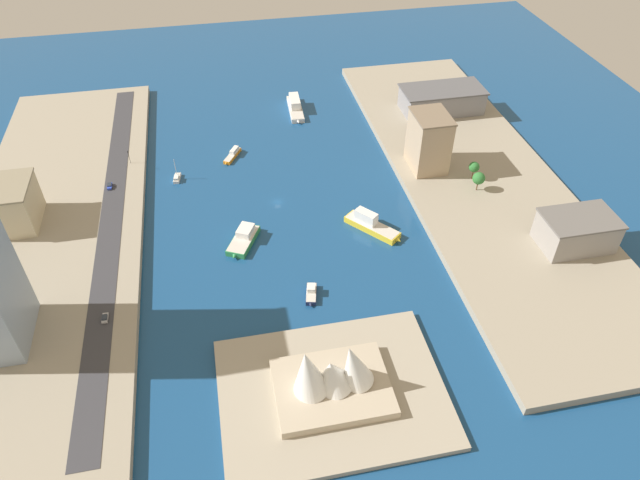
# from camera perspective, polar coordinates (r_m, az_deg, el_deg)

# --- Properties ---
(ground_plane) EXTENTS (440.00, 440.00, 0.00)m
(ground_plane) POSITION_cam_1_polar(r_m,az_deg,el_deg) (254.70, -4.24, 3.77)
(ground_plane) COLOR navy
(quay_west) EXTENTS (70.00, 240.00, 3.43)m
(quay_west) POSITION_cam_1_polar(r_m,az_deg,el_deg) (277.33, 15.06, 6.22)
(quay_west) COLOR #9E937F
(quay_west) RESTS_ON ground_plane
(quay_east) EXTENTS (70.00, 240.00, 3.43)m
(quay_east) POSITION_cam_1_polar(r_m,az_deg,el_deg) (262.34, -24.60, 1.31)
(quay_east) COLOR #9E937F
(quay_east) RESTS_ON ground_plane
(peninsula_point) EXTENTS (69.33, 52.97, 2.00)m
(peninsula_point) POSITION_cam_1_polar(r_m,az_deg,el_deg) (184.43, 1.21, -14.82)
(peninsula_point) COLOR #A89E89
(peninsula_point) RESTS_ON ground_plane
(road_strip) EXTENTS (9.12, 228.00, 0.15)m
(road_strip) POSITION_cam_1_polar(r_m,az_deg,el_deg) (256.16, -19.90, 2.30)
(road_strip) COLOR #38383D
(road_strip) RESTS_ON quay_east
(patrol_launch_navy) EXTENTS (5.81, 11.61, 3.89)m
(patrol_launch_navy) POSITION_cam_1_polar(r_m,az_deg,el_deg) (210.62, -0.87, -5.29)
(patrol_launch_navy) COLOR #1E284C
(patrol_launch_navy) RESTS_ON ground_plane
(sailboat_small_white) EXTENTS (3.80, 8.53, 10.72)m
(sailboat_small_white) POSITION_cam_1_polar(r_m,az_deg,el_deg) (275.32, -13.96, 6.00)
(sailboat_small_white) COLOR white
(sailboat_small_white) RESTS_ON ground_plane
(water_taxi_orange) EXTENTS (9.74, 14.29, 3.46)m
(water_taxi_orange) POSITION_cam_1_polar(r_m,az_deg,el_deg) (286.36, -8.63, 8.34)
(water_taxi_orange) COLOR orange
(water_taxi_orange) RESTS_ON ground_plane
(ferry_green_doubledeck) EXTENTS (15.44, 20.48, 5.52)m
(ferry_green_doubledeck) POSITION_cam_1_polar(r_m,az_deg,el_deg) (233.99, -7.55, 0.17)
(ferry_green_doubledeck) COLOR #2D8C4C
(ferry_green_doubledeck) RESTS_ON ground_plane
(ferry_white_commuter) EXTENTS (8.26, 29.04, 6.88)m
(ferry_white_commuter) POSITION_cam_1_polar(r_m,az_deg,el_deg) (323.17, -2.47, 13.07)
(ferry_white_commuter) COLOR silver
(ferry_white_commuter) RESTS_ON ground_plane
(ferry_yellow_fast) EXTENTS (20.44, 23.18, 7.73)m
(ferry_yellow_fast) POSITION_cam_1_polar(r_m,az_deg,el_deg) (238.73, 5.06, 1.54)
(ferry_yellow_fast) COLOR yellow
(ferry_yellow_fast) RESTS_ON ground_plane
(office_block_beige) EXTENTS (15.84, 23.90, 18.25)m
(office_block_beige) POSITION_cam_1_polar(r_m,az_deg,el_deg) (262.40, -27.91, 3.14)
(office_block_beige) COLOR #C6B793
(office_block_beige) RESTS_ON quay_east
(apartment_midrise_tan) EXTENTS (15.62, 20.44, 26.28)m
(apartment_midrise_tan) POSITION_cam_1_polar(r_m,az_deg,el_deg) (268.71, 10.70, 9.57)
(apartment_midrise_tan) COLOR tan
(apartment_midrise_tan) RESTS_ON quay_west
(carpark_squat_concrete) EXTENTS (28.06, 18.51, 13.41)m
(carpark_squat_concrete) POSITION_cam_1_polar(r_m,az_deg,el_deg) (243.82, 24.03, 0.82)
(carpark_squat_concrete) COLOR gray
(carpark_squat_concrete) RESTS_ON quay_west
(warehouse_low_gray) EXTENTS (43.26, 21.41, 12.43)m
(warehouse_low_gray) POSITION_cam_1_polar(r_m,az_deg,el_deg) (321.02, 11.93, 13.45)
(warehouse_low_gray) COLOR gray
(warehouse_low_gray) RESTS_ON quay_west
(sedan_silver) EXTENTS (2.12, 4.35, 1.63)m
(sedan_silver) POSITION_cam_1_polar(r_m,az_deg,el_deg) (211.77, -20.49, -7.22)
(sedan_silver) COLOR black
(sedan_silver) RESTS_ON road_strip
(hatchback_blue) EXTENTS (2.00, 4.67, 1.62)m
(hatchback_blue) POSITION_cam_1_polar(r_m,az_deg,el_deg) (272.78, -20.08, 5.05)
(hatchback_blue) COLOR black
(hatchback_blue) RESTS_ON road_strip
(traffic_light_waterfront) EXTENTS (0.36, 0.36, 6.50)m
(traffic_light_waterfront) POSITION_cam_1_polar(r_m,az_deg,el_deg) (285.10, -18.40, 7.98)
(traffic_light_waterfront) COLOR black
(traffic_light_waterfront) RESTS_ON quay_east
(opera_landmark) EXTENTS (35.35, 26.78, 20.65)m
(opera_landmark) POSITION_cam_1_polar(r_m,az_deg,el_deg) (177.49, 1.03, -13.34)
(opera_landmark) COLOR #BCAD93
(opera_landmark) RESTS_ON peninsula_point
(park_tree_cluster) EXTENTS (6.47, 13.52, 8.89)m
(park_tree_cluster) POSITION_cam_1_polar(r_m,az_deg,el_deg) (263.89, 15.25, 6.34)
(park_tree_cluster) COLOR brown
(park_tree_cluster) RESTS_ON quay_west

